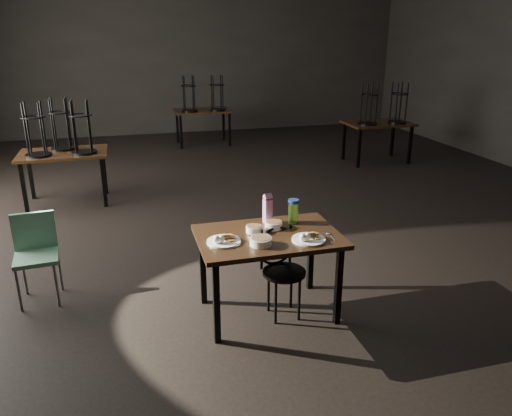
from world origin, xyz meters
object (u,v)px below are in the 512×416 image
object	(u,v)px
main_table	(268,243)
juice_carton	(268,209)
bentwood_chair	(281,265)
water_bottle	(293,211)
school_chair	(36,249)

from	to	relation	value
main_table	juice_carton	xyz separation A→B (m)	(0.07, 0.26, 0.21)
bentwood_chair	main_table	bearing A→B (deg)	157.97
main_table	water_bottle	bearing A→B (deg)	36.02
main_table	juice_carton	distance (m)	0.34
main_table	juice_carton	bearing A→B (deg)	75.19
juice_carton	bentwood_chair	size ratio (longest dim) A/B	0.35
bentwood_chair	school_chair	size ratio (longest dim) A/B	0.97
juice_carton	bentwood_chair	world-z (taller)	juice_carton
school_chair	water_bottle	bearing A→B (deg)	-19.66
school_chair	juice_carton	bearing A→B (deg)	-19.87
water_bottle	school_chair	bearing A→B (deg)	164.90
main_table	bentwood_chair	xyz separation A→B (m)	(0.11, -0.02, -0.20)
juice_carton	bentwood_chair	bearing A→B (deg)	-82.69
water_bottle	main_table	bearing A→B (deg)	-143.98
water_bottle	school_chair	size ratio (longest dim) A/B	0.27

